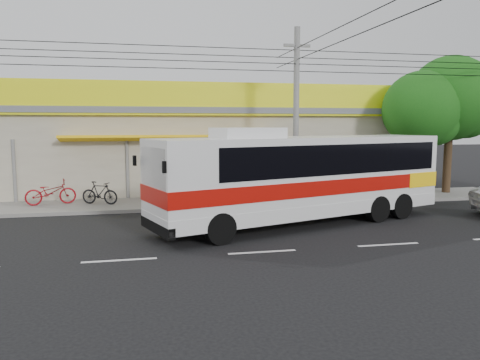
# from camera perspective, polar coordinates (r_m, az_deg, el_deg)

# --- Properties ---
(ground) EXTENTS (120.00, 120.00, 0.00)m
(ground) POSITION_cam_1_polar(r_m,az_deg,el_deg) (16.03, 0.42, -6.43)
(ground) COLOR black
(ground) RESTS_ON ground
(sidewalk) EXTENTS (30.00, 3.20, 0.15)m
(sidewalk) POSITION_cam_1_polar(r_m,az_deg,el_deg) (21.80, -2.98, -2.69)
(sidewalk) COLOR gray
(sidewalk) RESTS_ON ground
(lane_markings) EXTENTS (50.00, 0.12, 0.01)m
(lane_markings) POSITION_cam_1_polar(r_m,az_deg,el_deg) (13.68, 2.71, -8.78)
(lane_markings) COLOR silver
(lane_markings) RESTS_ON ground
(storefront_building) EXTENTS (22.60, 9.20, 5.70)m
(storefront_building) POSITION_cam_1_polar(r_m,az_deg,el_deg) (27.02, -4.87, 3.88)
(storefront_building) COLOR #A39A83
(storefront_building) RESTS_ON ground
(coach_bus) EXTENTS (11.75, 5.89, 3.56)m
(coach_bus) POSITION_cam_1_polar(r_m,az_deg,el_deg) (17.34, 8.30, 0.89)
(coach_bus) COLOR silver
(coach_bus) RESTS_ON ground
(motorbike_red) EXTENTS (2.23, 1.21, 1.11)m
(motorbike_red) POSITION_cam_1_polar(r_m,az_deg,el_deg) (22.18, -22.09, -1.38)
(motorbike_red) COLOR maroon
(motorbike_red) RESTS_ON sidewalk
(motorbike_dark) EXTENTS (1.74, 1.12, 1.01)m
(motorbike_dark) POSITION_cam_1_polar(r_m,az_deg,el_deg) (21.57, -16.74, -1.51)
(motorbike_dark) COLOR black
(motorbike_dark) RESTS_ON sidewalk
(utility_pole) EXTENTS (34.00, 14.00, 7.78)m
(utility_pole) POSITION_cam_1_polar(r_m,az_deg,el_deg) (20.71, 6.94, 14.37)
(utility_pole) COLOR slate
(utility_pole) RESTS_ON ground
(tree_near) EXTENTS (3.81, 3.81, 6.32)m
(tree_near) POSITION_cam_1_polar(r_m,az_deg,el_deg) (25.23, 21.51, 7.71)
(tree_near) COLOR #2F2013
(tree_near) RESTS_ON ground
(tree_far) EXTENTS (4.31, 4.31, 7.15)m
(tree_far) POSITION_cam_1_polar(r_m,az_deg,el_deg) (26.53, 24.61, 8.72)
(tree_far) COLOR #2F2013
(tree_far) RESTS_ON ground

